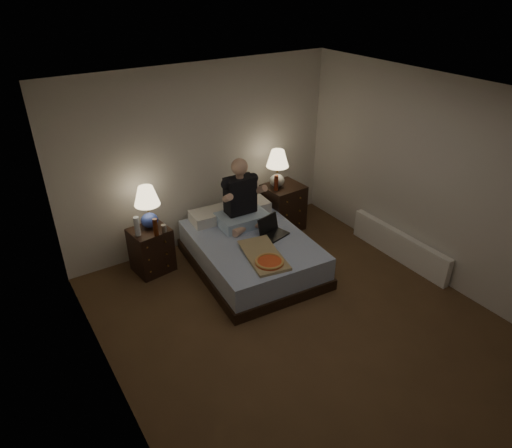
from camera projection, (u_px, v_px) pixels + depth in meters
floor at (299, 322)px, 5.16m from camera, size 4.00×4.50×0.00m
ceiling at (313, 101)px, 3.93m from camera, size 4.00×4.50×0.00m
wall_back at (202, 157)px, 6.19m from camera, size 4.00×0.00×2.50m
wall_left at (106, 294)px, 3.60m from camera, size 0.00×4.50×2.50m
wall_right at (436, 182)px, 5.49m from camera, size 0.00×4.50×2.50m
bed at (252, 253)px, 5.99m from camera, size 1.49×1.90×0.45m
nightstand_left at (151, 250)px, 5.92m from camera, size 0.52×0.48×0.61m
nightstand_right at (283, 207)px, 6.86m from camera, size 0.56×0.51×0.70m
lamp_left at (148, 207)px, 5.70m from camera, size 0.33×0.33×0.56m
lamp_right at (277, 169)px, 6.53m from camera, size 0.39×0.39×0.56m
water_bottle at (137, 226)px, 5.59m from camera, size 0.07×0.07×0.25m
soda_can at (164, 228)px, 5.70m from camera, size 0.07×0.07×0.10m
beer_bottle_left at (155, 227)px, 5.59m from camera, size 0.06×0.06×0.23m
beer_bottle_right at (276, 183)px, 6.51m from camera, size 0.06×0.06×0.23m
person at (242, 193)px, 5.98m from camera, size 0.68×0.55×0.93m
laptop at (275, 228)px, 5.89m from camera, size 0.40×0.35×0.24m
pizza_box at (269, 262)px, 5.34m from camera, size 0.54×0.82×0.08m
radiator at (399, 246)px, 6.20m from camera, size 0.10×1.60×0.40m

